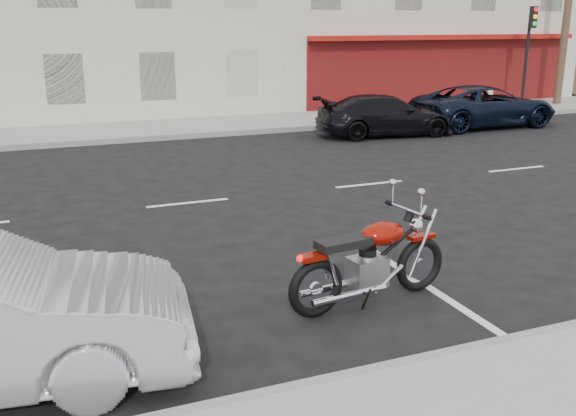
{
  "coord_description": "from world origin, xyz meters",
  "views": [
    {
      "loc": [
        -4.67,
        -11.83,
        3.39
      ],
      "look_at": [
        -1.35,
        -3.59,
        0.8
      ],
      "focal_mm": 40.0,
      "sensor_mm": 36.0,
      "label": 1
    }
  ],
  "objects_px": {
    "traffic_light": "(529,44)",
    "fire_hydrant": "(490,98)",
    "suv_far": "(484,106)",
    "car_far": "(386,115)",
    "motorcycle": "(422,252)"
  },
  "relations": [
    {
      "from": "motorcycle",
      "to": "car_far",
      "type": "height_order",
      "value": "car_far"
    },
    {
      "from": "fire_hydrant",
      "to": "suv_far",
      "type": "xyz_separation_m",
      "value": [
        -2.57,
        -2.9,
        0.15
      ]
    },
    {
      "from": "traffic_light",
      "to": "car_far",
      "type": "relative_size",
      "value": 0.89
    },
    {
      "from": "suv_far",
      "to": "car_far",
      "type": "height_order",
      "value": "suv_far"
    },
    {
      "from": "traffic_light",
      "to": "car_far",
      "type": "bearing_deg",
      "value": -159.21
    },
    {
      "from": "suv_far",
      "to": "traffic_light",
      "type": "bearing_deg",
      "value": -56.16
    },
    {
      "from": "motorcycle",
      "to": "car_far",
      "type": "xyz_separation_m",
      "value": [
        5.63,
        10.55,
        0.09
      ]
    },
    {
      "from": "car_far",
      "to": "suv_far",
      "type": "bearing_deg",
      "value": -78.77
    },
    {
      "from": "fire_hydrant",
      "to": "motorcycle",
      "type": "xyz_separation_m",
      "value": [
        -12.16,
        -13.77,
        -0.0
      ]
    },
    {
      "from": "traffic_light",
      "to": "fire_hydrant",
      "type": "bearing_deg",
      "value": 173.64
    },
    {
      "from": "suv_far",
      "to": "car_far",
      "type": "xyz_separation_m",
      "value": [
        -3.96,
        -0.32,
        -0.06
      ]
    },
    {
      "from": "traffic_light",
      "to": "car_far",
      "type": "distance_m",
      "value": 8.81
    },
    {
      "from": "traffic_light",
      "to": "fire_hydrant",
      "type": "distance_m",
      "value": 2.53
    },
    {
      "from": "car_far",
      "to": "motorcycle",
      "type": "bearing_deg",
      "value": 158.55
    },
    {
      "from": "fire_hydrant",
      "to": "suv_far",
      "type": "distance_m",
      "value": 3.88
    }
  ]
}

